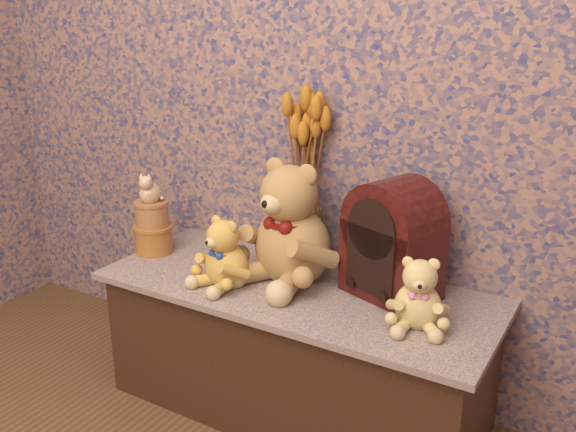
% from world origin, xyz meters
% --- Properties ---
extents(display_shelf, '(1.23, 0.52, 0.44)m').
position_xyz_m(display_shelf, '(0.00, 1.25, 0.22)').
color(display_shelf, '#324A68').
rests_on(display_shelf, ground).
extents(teddy_large, '(0.39, 0.44, 0.41)m').
position_xyz_m(teddy_large, '(-0.04, 1.30, 0.64)').
color(teddy_large, '#A26B3E').
rests_on(teddy_large, display_shelf).
extents(teddy_medium, '(0.23, 0.26, 0.23)m').
position_xyz_m(teddy_medium, '(-0.19, 1.15, 0.56)').
color(teddy_medium, '#BA8C34').
rests_on(teddy_medium, display_shelf).
extents(teddy_small, '(0.22, 0.24, 0.21)m').
position_xyz_m(teddy_small, '(0.40, 1.20, 0.55)').
color(teddy_small, tan).
rests_on(teddy_small, display_shelf).
extents(cathedral_radio, '(0.30, 0.26, 0.35)m').
position_xyz_m(cathedral_radio, '(0.27, 1.35, 0.62)').
color(cathedral_radio, black).
rests_on(cathedral_radio, display_shelf).
extents(ceramic_vase, '(0.14, 0.14, 0.18)m').
position_xyz_m(ceramic_vase, '(-0.08, 1.45, 0.53)').
color(ceramic_vase, tan).
rests_on(ceramic_vase, display_shelf).
extents(dried_stalks, '(0.24, 0.24, 0.41)m').
position_xyz_m(dried_stalks, '(-0.08, 1.45, 0.83)').
color(dried_stalks, '#BC6F1E').
rests_on(dried_stalks, ceramic_vase).
extents(biscuit_tin_lower, '(0.15, 0.15, 0.09)m').
position_xyz_m(biscuit_tin_lower, '(-0.57, 1.24, 0.49)').
color(biscuit_tin_lower, gold).
rests_on(biscuit_tin_lower, display_shelf).
extents(biscuit_tin_upper, '(0.12, 0.12, 0.09)m').
position_xyz_m(biscuit_tin_upper, '(-0.57, 1.24, 0.58)').
color(biscuit_tin_upper, '#DCAA60').
rests_on(biscuit_tin_upper, biscuit_tin_lower).
extents(cat_figurine, '(0.10, 0.11, 0.11)m').
position_xyz_m(cat_figurine, '(-0.57, 1.24, 0.68)').
color(cat_figurine, silver).
rests_on(cat_figurine, biscuit_tin_upper).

